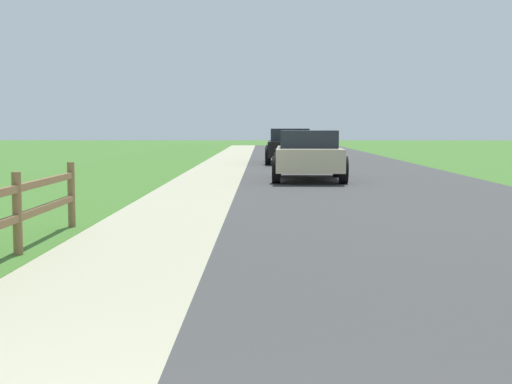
{
  "coord_description": "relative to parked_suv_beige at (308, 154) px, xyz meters",
  "views": [
    {
      "loc": [
        0.62,
        -1.76,
        1.5
      ],
      "look_at": [
        0.54,
        6.17,
        0.79
      ],
      "focal_mm": 50.39,
      "sensor_mm": 36.0,
      "label": 1
    }
  ],
  "objects": [
    {
      "name": "road_asphalt",
      "position": [
        1.55,
        8.02,
        -0.74
      ],
      "size": [
        7.0,
        66.0,
        0.01
      ],
      "primitive_type": "cube",
      "color": "#3B3B3B",
      "rests_on": "ground"
    },
    {
      "name": "grass_verge",
      "position": [
        -6.45,
        8.02,
        -0.73
      ],
      "size": [
        5.0,
        66.0,
        0.0
      ],
      "primitive_type": "cube",
      "color": "#40722A",
      "rests_on": "ground"
    },
    {
      "name": "parked_car_black",
      "position": [
        -0.17,
        10.08,
        0.01
      ],
      "size": [
        2.12,
        5.01,
        1.47
      ],
      "color": "black",
      "rests_on": "ground"
    },
    {
      "name": "curb_concrete",
      "position": [
        -4.95,
        8.02,
        -0.74
      ],
      "size": [
        6.0,
        66.0,
        0.01
      ],
      "primitive_type": "cube",
      "color": "#AFAC8C",
      "rests_on": "ground"
    },
    {
      "name": "parked_suv_beige",
      "position": [
        0.0,
        0.0,
        0.0
      ],
      "size": [
        2.16,
        4.43,
        1.43
      ],
      "color": "#C6B793",
      "rests_on": "ground"
    },
    {
      "name": "ground_plane",
      "position": [
        -1.95,
        6.02,
        -0.74
      ],
      "size": [
        120.0,
        120.0,
        0.0
      ],
      "primitive_type": "plane",
      "color": "#40722A"
    }
  ]
}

